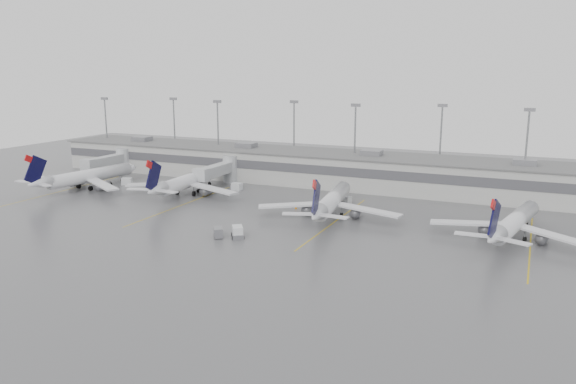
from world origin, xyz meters
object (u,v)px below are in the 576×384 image
at_px(jet_mid_right, 331,201).
at_px(jet_far_left, 86,176).
at_px(jet_far_right, 513,223).
at_px(jet_mid_left, 186,181).
at_px(baggage_tug, 238,233).

bearing_deg(jet_mid_right, jet_far_left, 171.41).
relative_size(jet_far_left, jet_far_right, 1.05).
relative_size(jet_mid_right, jet_far_right, 1.05).
relative_size(jet_far_left, jet_mid_left, 1.00).
distance_m(jet_mid_left, jet_mid_right, 38.31).
bearing_deg(jet_mid_left, jet_far_right, -9.35).
xyz_separation_m(jet_far_right, baggage_tug, (-44.18, -17.91, -2.32)).
height_order(jet_mid_right, jet_far_right, jet_mid_right).
bearing_deg(baggage_tug, jet_far_right, -11.92).
height_order(jet_far_right, baggage_tug, jet_far_right).
bearing_deg(jet_far_left, jet_far_right, 7.08).
height_order(jet_far_left, jet_far_right, jet_far_left).
bearing_deg(baggage_tug, jet_mid_left, 103.51).
relative_size(jet_mid_left, baggage_tug, 8.66).
distance_m(jet_mid_right, baggage_tug, 22.50).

